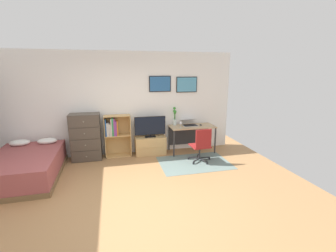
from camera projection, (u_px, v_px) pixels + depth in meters
ground_plane at (131, 198)px, 4.12m from camera, size 7.20×7.20×0.00m
wall_back_with_posters at (122, 104)px, 6.10m from camera, size 6.12×0.09×2.70m
area_rug at (194, 163)px, 5.71m from camera, size 1.70×1.20×0.01m
bed at (25, 166)px, 4.87m from camera, size 1.38×2.04×0.64m
dresser at (86, 137)px, 5.80m from camera, size 0.72×0.46×1.18m
bookshelf at (115, 132)px, 6.02m from camera, size 0.67×0.30×1.10m
tv_stand at (150, 145)px, 6.27m from camera, size 0.81×0.41×0.49m
television at (150, 127)px, 6.13m from camera, size 0.82×0.16×0.55m
desk at (191, 130)px, 6.44m from camera, size 1.22×0.59×0.74m
office_chair at (201, 145)px, 5.64m from camera, size 0.56×0.58×0.86m
laptop at (189, 123)px, 6.41m from camera, size 0.41×0.44×0.17m
computer_mouse at (201, 125)px, 6.38m from camera, size 0.06×0.10×0.03m
bamboo_vase at (175, 116)px, 6.37m from camera, size 0.09×0.11×0.50m
wine_glass at (181, 122)px, 6.13m from camera, size 0.07×0.07×0.18m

